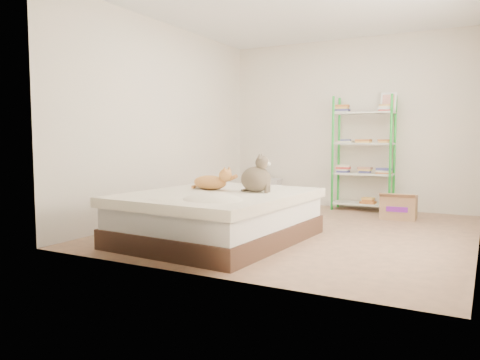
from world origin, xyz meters
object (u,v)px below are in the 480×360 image
Objects in this scene: grey_cat at (256,174)px; shelf_unit at (364,153)px; bed at (218,216)px; white_bin at (270,191)px; cardboard_box at (399,207)px; orange_cat at (210,181)px.

grey_cat is 2.67m from shelf_unit.
white_bin is (-0.67, 2.78, -0.04)m from bed.
bed reaches higher than cardboard_box.
white_bin reaches higher than cardboard_box.
shelf_unit is 1.06m from cardboard_box.
cardboard_box is at bearing -37.34° from grey_cat.
shelf_unit is (1.06, 2.62, 0.25)m from orange_cat.
white_bin is at bearing 164.45° from cardboard_box.
white_bin is (-0.46, 2.59, -0.40)m from orange_cat.
shelf_unit is 3.74× the size of cardboard_box.
shelf_unit reaches higher than bed.
shelf_unit reaches higher than orange_cat.
bed is 4.23× the size of orange_cat.
orange_cat reaches higher than cardboard_box.
white_bin is (-1.02, 2.58, -0.49)m from grey_cat.
white_bin is (-1.52, -0.03, -0.64)m from shelf_unit.
cardboard_box is at bearing 57.25° from orange_cat.
orange_cat is 1.06× the size of cardboard_box.
cardboard_box is at bearing -40.70° from shelf_unit.
white_bin is at bearing 105.62° from orange_cat.
grey_cat is 0.22× the size of shelf_unit.
cardboard_box is (1.10, 2.10, -0.55)m from grey_cat.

